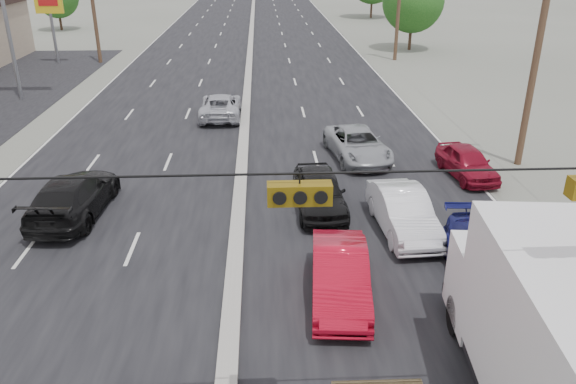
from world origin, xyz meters
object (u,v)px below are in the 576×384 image
pole_sign_far (49,8)px  oncoming_far (221,106)px  utility_pole_right_b (538,50)px  queue_car_b (403,212)px  queue_car_d (494,263)px  red_sedan (340,276)px  oncoming_near (74,196)px  queue_car_c (357,145)px  queue_car_a (319,191)px  queue_car_e (467,162)px  tree_right_mid (413,1)px  box_truck (558,337)px

pole_sign_far → oncoming_far: (14.60, -16.84, -3.73)m
utility_pole_right_b → queue_car_b: (-6.81, -6.21, -4.37)m
queue_car_b → oncoming_far: queue_car_b is taller
queue_car_d → queue_car_b: bearing=121.6°
red_sedan → oncoming_near: 10.65m
utility_pole_right_b → queue_car_c: (-7.19, 1.03, -4.43)m
pole_sign_far → queue_car_d: pole_sign_far is taller
queue_car_b → queue_car_d: (1.81, -3.48, 0.03)m
utility_pole_right_b → queue_car_b: size_ratio=2.24×
queue_car_a → queue_car_e: size_ratio=1.14×
tree_right_mid → queue_car_b: bearing=-104.4°
pole_sign_far → queue_car_d: bearing=-55.9°
box_truck → queue_car_a: size_ratio=1.84×
pole_sign_far → box_truck: bearing=-60.2°
queue_car_e → red_sedan: bearing=-133.6°
pole_sign_far → queue_car_b: (21.69, -31.21, -3.67)m
red_sedan → pole_sign_far: bearing=123.5°
queue_car_b → utility_pole_right_b: bearing=39.0°
red_sedan → box_truck: bearing=-45.6°
tree_right_mid → box_truck: tree_right_mid is taller
tree_right_mid → queue_car_c: 30.76m
queue_car_c → oncoming_far: bearing=125.3°
oncoming_far → queue_car_c: bearing=132.9°
queue_car_e → oncoming_far: 14.57m
queue_car_d → queue_car_e: queue_car_d is taller
oncoming_far → queue_car_e: bearing=138.6°
pole_sign_far → queue_car_a: pole_sign_far is taller
utility_pole_right_b → queue_car_d: (-5.00, -9.70, -4.35)m
box_truck → red_sedan: box_truck is taller
utility_pole_right_b → tree_right_mid: (2.50, 30.00, -0.77)m
tree_right_mid → queue_car_e: bearing=-99.8°
tree_right_mid → red_sedan: tree_right_mid is taller
utility_pole_right_b → pole_sign_far: 37.92m
queue_car_b → queue_car_d: 3.92m
queue_car_b → queue_car_e: queue_car_b is taller
oncoming_far → queue_car_b: bearing=115.9°
queue_car_a → red_sedan: bearing=-92.0°
queue_car_a → oncoming_near: size_ratio=0.83×
pole_sign_far → queue_car_c: 32.29m
utility_pole_right_b → tree_right_mid: size_ratio=1.40×
queue_car_a → queue_car_d: queue_car_d is taller
queue_car_a → queue_car_c: size_ratio=0.89×
queue_car_c → queue_car_e: 4.93m
queue_car_c → oncoming_near: oncoming_near is taller
queue_car_d → oncoming_far: size_ratio=1.08×
tree_right_mid → queue_car_a: (-12.00, -34.34, -3.59)m
queue_car_c → queue_car_d: bearing=-86.5°
queue_car_b → queue_car_d: queue_car_d is taller
queue_car_a → queue_car_b: bearing=-36.9°
queue_car_a → oncoming_far: (-4.40, 12.49, -0.07)m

